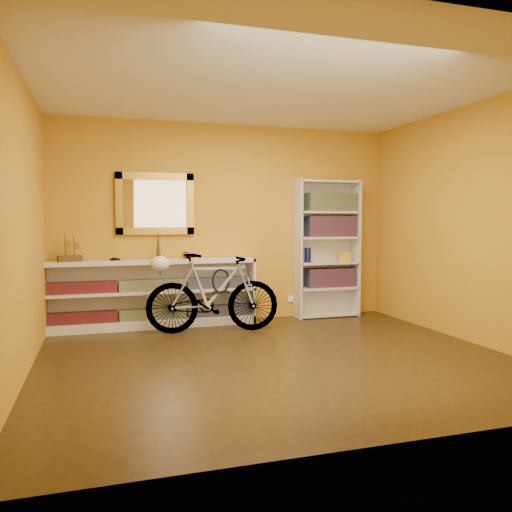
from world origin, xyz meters
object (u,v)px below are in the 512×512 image
object	(u,v)px
console_unit	(153,294)
bicycle	(213,293)
bookcase	(327,248)
helmet	(160,264)

from	to	relation	value
console_unit	bicycle	size ratio (longest dim) A/B	1.61
console_unit	bookcase	world-z (taller)	bookcase
bicycle	helmet	world-z (taller)	bicycle
console_unit	bicycle	world-z (taller)	bicycle
bicycle	helmet	size ratio (longest dim) A/B	6.92
bicycle	helmet	bearing A→B (deg)	90.00
console_unit	bicycle	distance (m)	0.84
console_unit	bookcase	size ratio (longest dim) A/B	1.37
console_unit	helmet	size ratio (longest dim) A/B	11.14
helmet	console_unit	bearing A→B (deg)	96.10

